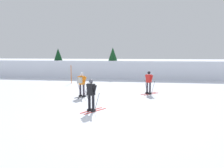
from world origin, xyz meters
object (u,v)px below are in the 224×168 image
object	(u,v)px
skier_orange	(82,83)
skier_red	(149,82)
conifer_far_right	(113,60)
trail_marker_pole	(71,74)
conifer_far_left	(58,59)
skier_black	(91,94)

from	to	relation	value
skier_orange	skier_red	distance (m)	4.95
skier_red	conifer_far_right	world-z (taller)	conifer_far_right
skier_red	conifer_far_right	size ratio (longest dim) A/B	0.46
skier_orange	conifer_far_right	world-z (taller)	conifer_far_right
trail_marker_pole	conifer_far_left	world-z (taller)	conifer_far_left
skier_black	trail_marker_pole	size ratio (longest dim) A/B	0.93
skier_orange	skier_black	size ratio (longest dim) A/B	1.00
skier_orange	conifer_far_left	size ratio (longest dim) A/B	0.47
trail_marker_pole	conifer_far_left	distance (m)	6.43
skier_orange	skier_black	distance (m)	4.05
skier_black	conifer_far_right	size ratio (longest dim) A/B	0.46
conifer_far_right	skier_red	bearing A→B (deg)	-67.57
skier_black	trail_marker_pole	xyz separation A→B (m)	(-4.65, 10.42, 0.00)
skier_red	conifer_far_left	distance (m)	15.11
skier_black	skier_red	distance (m)	6.30
skier_black	conifer_far_left	distance (m)	17.70
skier_orange	conifer_far_right	xyz separation A→B (m)	(0.42, 11.95, 1.22)
conifer_far_right	skier_orange	bearing A→B (deg)	-92.02
skier_black	skier_red	size ratio (longest dim) A/B	1.00
skier_red	trail_marker_pole	bearing A→B (deg)	147.45
skier_black	trail_marker_pole	distance (m)	11.41
trail_marker_pole	conifer_far_right	world-z (taller)	conifer_far_right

